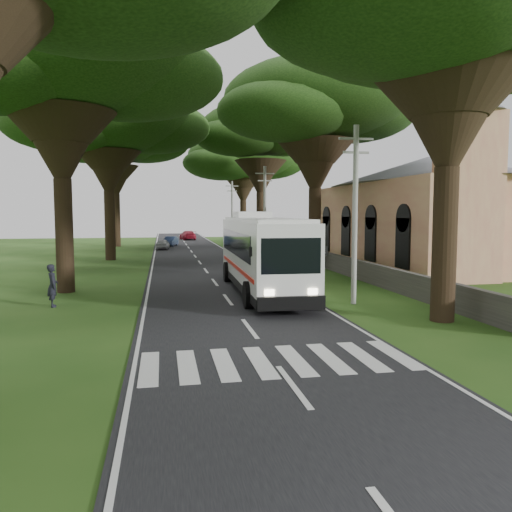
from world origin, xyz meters
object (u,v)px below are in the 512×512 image
pole_mid (265,212)px  pole_near (355,212)px  church (428,203)px  distant_car_a (163,244)px  pole_far (232,212)px  distant_car_b (170,241)px  coach_bus (262,252)px  pedestrian (53,286)px  distant_car_c (188,235)px

pole_mid → pole_near: bearing=-90.0°
church → pole_near: church is taller
distant_car_a → pole_far: bearing=-148.0°
distant_car_b → coach_bus: bearing=-68.4°
church → distant_car_b: size_ratio=6.75×
pedestrian → pole_mid: bearing=-50.5°
distant_car_a → distant_car_c: bearing=-95.1°
pole_mid → pedestrian: pole_mid is taller
distant_car_b → pedestrian: bearing=-82.9°
distant_car_c → distant_car_b: bearing=70.4°
pole_near → coach_bus: 5.79m
pole_mid → pole_far: same height
church → pole_mid: 13.16m
pole_far → distant_car_c: 16.44m
pole_mid → distant_car_b: (-7.54, 21.24, -3.56)m
coach_bus → distant_car_c: coach_bus is taller
pedestrian → distant_car_c: bearing=-23.6°
pole_near → pole_far: bearing=90.0°
church → pedestrian: bearing=-151.8°
church → distant_car_a: (-20.86, 20.30, -4.29)m
church → distant_car_b: bearing=127.8°
pole_near → pole_far: size_ratio=1.00×
pole_mid → distant_car_b: pole_mid is taller
church → distant_car_c: size_ratio=5.13×
church → distant_car_a: 29.43m
distant_car_a → pedestrian: 34.42m
pole_mid → pedestrian: size_ratio=4.23×
pole_mid → distant_car_c: 35.85m
pole_near → coach_bus: pole_near is taller
distant_car_b → pole_far: bearing=6.0°
pole_mid → pole_far: size_ratio=1.00×
pole_far → distant_car_b: bearing=170.6°
pole_far → distant_car_b: pole_far is taller
pole_near → distant_car_c: size_ratio=1.71×
pole_mid → coach_bus: bearing=-102.2°
pedestrian → church: bearing=-76.2°
church → pole_far: 27.41m
pole_near → pole_mid: same height
pole_far → coach_bus: (-3.44, -35.84, -2.10)m
pole_far → pedestrian: (-13.28, -38.23, -3.23)m
distant_car_a → distant_car_c: distant_car_c is taller
pole_near → distant_car_b: bearing=100.4°
church → pole_far: bearing=116.8°
distant_car_a → pole_near: bearing=109.3°
pole_far → distant_car_a: (-8.50, -4.15, -3.57)m
church → distant_car_a: size_ratio=6.99×
pole_near → coach_bus: size_ratio=0.61×
pole_far → pedestrian: size_ratio=4.23×
pole_near → pole_mid: size_ratio=1.00×
church → pedestrian: 29.38m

